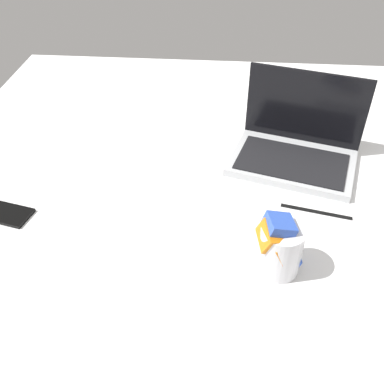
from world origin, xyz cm
name	(u,v)px	position (x,y,z in cm)	size (l,w,h in cm)	color
bed_mattress	(251,186)	(0.00, 0.00, 9.00)	(180.00, 140.00, 18.00)	white
laptop	(296,146)	(11.50, 1.94, 22.41)	(38.01, 31.11, 23.00)	#B7BABC
snack_cup	(280,247)	(3.94, -39.13, 24.28)	(9.97, 9.02, 14.18)	silver
cell_phone	(3,213)	(-61.07, -27.36, 18.40)	(6.80, 14.00, 0.80)	black
charger_cable	(316,212)	(14.64, -20.60, 18.30)	(17.00, 0.60, 0.60)	black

